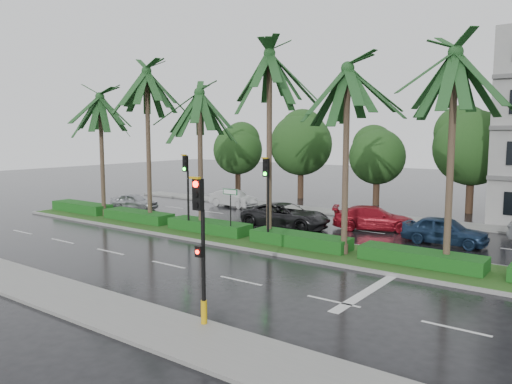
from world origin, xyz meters
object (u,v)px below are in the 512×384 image
Objects in this scene: street_sign at (230,201)px; car_darkgrey at (286,216)px; car_silver at (134,202)px; car_red at (374,218)px; signal_near at (201,245)px; signal_median_left at (187,181)px; car_blue at (445,231)px; car_white at (233,198)px.

car_darkgrey is at bearing 83.87° from street_sign.
car_darkgrey is at bearing -102.55° from car_silver.
car_red is at bearing -66.38° from car_darkgrey.
signal_near is 16.01m from car_darkgrey.
signal_median_left is at bearing -129.28° from car_silver.
signal_near is at bearing -141.13° from car_silver.
car_darkgrey is at bearing 97.03° from car_blue.
car_white is at bearing 77.74° from car_blue.
signal_median_left is 1.20× the size of car_silver.
signal_median_left reaches higher than car_silver.
signal_median_left reaches higher than car_red.
car_red is at bearing -97.92° from car_white.
signal_median_left is 0.91× the size of car_red.
car_white is 0.82× the size of car_red.
car_darkgrey reaches higher than car_blue.
car_silver is 7.44m from car_white.
signal_near is at bearing 163.52° from car_red.
car_darkgrey is 1.27× the size of car_blue.
car_red reaches higher than car_white.
signal_near is 15.89m from car_blue.
signal_near is 24.28m from car_white.
signal_median_left is 14.01m from car_blue.
car_silver is 0.75× the size of car_red.
car_silver is at bearing 162.50° from street_sign.
signal_median_left is at bearing 115.53° from car_blue.
car_silver is (-19.44, 13.79, -1.89)m from signal_near.
signal_median_left is 0.81× the size of car_darkgrey.
car_darkgrey is 5.19m from car_red.
car_silver is 12.96m from car_darkgrey.
car_white is at bearing 115.03° from signal_median_left.
street_sign is 0.72× the size of car_silver.
car_darkgrey reaches higher than car_silver.
street_sign is 0.54× the size of car_red.
car_white is (4.92, 5.57, 0.03)m from car_silver.
signal_near reaches higher than car_red.
signal_median_left is 10.57m from car_silver.
street_sign is 4.88m from car_darkgrey.
car_blue is at bearing -89.40° from car_darkgrey.
signal_near is at bearing -162.07° from car_darkgrey.
signal_median_left is at bearing -152.63° from car_white.
car_silver is at bearing 77.58° from car_red.
signal_near is at bearing 171.14° from car_blue.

